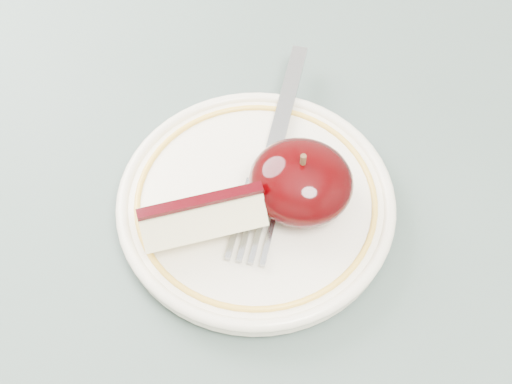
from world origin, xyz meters
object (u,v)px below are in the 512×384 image
(table, at_px, (274,247))
(apple_half, at_px, (301,182))
(fork, at_px, (274,151))
(plate, at_px, (256,203))

(table, distance_m, apple_half, 0.13)
(table, xyz_separation_m, apple_half, (0.02, -0.01, 0.13))
(table, bearing_deg, fork, 114.81)
(plate, height_order, apple_half, apple_half)
(table, relative_size, plate, 4.58)
(plate, distance_m, fork, 0.04)
(table, xyz_separation_m, fork, (-0.01, 0.02, 0.11))
(table, distance_m, plate, 0.10)
(plate, xyz_separation_m, apple_half, (0.03, 0.01, 0.03))
(apple_half, distance_m, fork, 0.05)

